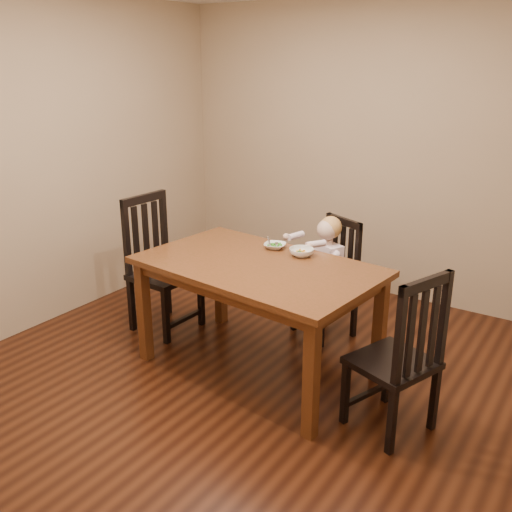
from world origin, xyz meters
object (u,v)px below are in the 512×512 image
Objects in this scene: chair_child at (330,280)px; toddler at (326,265)px; dining_table at (258,276)px; chair_left at (160,266)px; bowl_veg at (302,252)px; chair_right at (400,357)px; bowl_peas at (275,246)px.

chair_child is 0.15m from toddler.
toddler is (0.14, 0.79, -0.13)m from dining_table.
chair_left reaches higher than bowl_veg.
chair_right reaches higher than dining_table.
chair_child reaches higher than bowl_veg.
bowl_veg is at bearing 99.98° from chair_left.
chair_child is 1.81× the size of toddler.
chair_child is at bearing 121.65° from chair_left.
chair_right is 1.10m from bowl_veg.
chair_right is (1.11, -0.14, -0.23)m from dining_table.
chair_right is 6.60× the size of bowl_peas.
bowl_peas is at bearing 87.86° from chair_child.
chair_child is 0.86× the size of chair_left.
chair_right is at bearing 157.86° from chair_child.
toddler is 3.01× the size of bowl_veg.
chair_child is 1.41m from chair_left.
chair_left is 2.11× the size of toddler.
dining_table is 3.27× the size of toddler.
chair_right is 1.33m from bowl_peas.
chair_child is 0.65m from bowl_veg.
chair_right is (0.95, -0.97, 0.04)m from chair_child.
chair_child is at bearing 91.97° from bowl_veg.
dining_table is at bearing -119.14° from bowl_veg.
bowl_peas is (-0.21, -0.44, 0.24)m from toddler.
chair_right is 1.96× the size of toddler.
chair_left reaches higher than bowl_peas.
dining_table is at bearing 84.68° from chair_left.
toddler is (-0.02, -0.04, 0.14)m from chair_child.
bowl_veg is (0.04, -0.48, 0.25)m from toddler.
bowl_veg is (-0.93, 0.45, 0.35)m from chair_right.
toddler is (-0.97, 0.93, 0.10)m from chair_right.
chair_left is (-1.23, -0.68, 0.08)m from chair_child.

